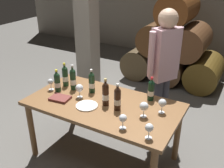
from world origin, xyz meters
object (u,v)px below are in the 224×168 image
at_px(wine_bottle_5, 117,99).
at_px(tasting_notebook, 60,98).
at_px(wine_bottle_4, 151,90).
at_px(wine_glass_1, 162,103).
at_px(wine_bottle_1, 57,82).
at_px(wine_glass_4, 144,107).
at_px(wine_glass_0, 149,128).
at_px(dining_table, 103,110).
at_px(wine_glass_3, 123,119).
at_px(serving_plate, 87,106).
at_px(wine_glass_2, 51,82).
at_px(wine_bottle_3, 92,83).
at_px(wine_bottle_0, 65,76).
at_px(wine_glass_5, 79,88).
at_px(wine_bottle_6, 73,79).
at_px(wine_bottle_2, 106,94).
at_px(sommelier_presenting, 164,64).

bearing_deg(wine_bottle_5, tasting_notebook, -169.38).
xyz_separation_m(wine_bottle_4, wine_glass_1, (0.20, -0.20, -0.01)).
bearing_deg(wine_bottle_1, wine_glass_4, -0.55).
bearing_deg(wine_bottle_1, wine_glass_0, -13.55).
xyz_separation_m(wine_bottle_4, wine_glass_0, (0.25, -0.66, -0.02)).
bearing_deg(wine_glass_4, dining_table, 176.14).
bearing_deg(wine_glass_0, wine_glass_1, 95.54).
bearing_deg(wine_glass_3, serving_plate, 162.35).
height_order(wine_glass_2, wine_glass_3, wine_glass_3).
height_order(wine_bottle_3, tasting_notebook, wine_bottle_3).
bearing_deg(wine_bottle_0, wine_glass_5, -26.16).
relative_size(wine_bottle_0, wine_bottle_5, 0.99).
xyz_separation_m(wine_bottle_4, wine_glass_2, (-1.15, -0.36, -0.02)).
bearing_deg(wine_bottle_0, wine_bottle_6, -13.95).
bearing_deg(wine_glass_2, wine_bottle_1, 7.06).
relative_size(dining_table, serving_plate, 7.08).
relative_size(wine_bottle_2, wine_bottle_4, 1.12).
bearing_deg(wine_glass_3, wine_bottle_3, 144.35).
distance_m(wine_bottle_2, serving_plate, 0.24).
relative_size(dining_table, sommelier_presenting, 0.99).
distance_m(wine_glass_0, wine_glass_4, 0.35).
xyz_separation_m(wine_bottle_0, wine_bottle_4, (1.07, 0.18, -0.01)).
bearing_deg(dining_table, wine_glass_1, 11.46).
relative_size(wine_bottle_5, tasting_notebook, 1.39).
bearing_deg(wine_glass_3, wine_glass_5, 157.26).
distance_m(wine_glass_3, sommelier_presenting, 1.08).
bearing_deg(dining_table, wine_bottle_1, -177.90).
bearing_deg(wine_bottle_0, wine_bottle_3, 1.50).
bearing_deg(sommelier_presenting, wine_bottle_2, -115.93).
height_order(wine_glass_3, serving_plate, wine_glass_3).
bearing_deg(serving_plate, sommelier_presenting, 59.24).
distance_m(dining_table, wine_glass_1, 0.68).
bearing_deg(serving_plate, wine_glass_2, 169.23).
bearing_deg(tasting_notebook, wine_bottle_5, 3.82).
distance_m(dining_table, wine_glass_3, 0.56).
height_order(wine_bottle_2, wine_glass_3, wine_bottle_2).
distance_m(dining_table, tasting_notebook, 0.51).
xyz_separation_m(dining_table, wine_glass_5, (-0.31, -0.02, 0.21)).
distance_m(wine_bottle_0, wine_glass_0, 1.41).
relative_size(wine_bottle_0, wine_glass_0, 2.01).
height_order(wine_glass_3, tasting_notebook, wine_glass_3).
bearing_deg(serving_plate, tasting_notebook, -176.43).
relative_size(wine_bottle_4, wine_glass_1, 1.79).
relative_size(wine_bottle_4, wine_glass_0, 1.86).
xyz_separation_m(dining_table, wine_glass_3, (0.41, -0.32, 0.20)).
height_order(wine_bottle_5, wine_glass_1, wine_bottle_5).
height_order(wine_bottle_5, tasting_notebook, wine_bottle_5).
height_order(wine_bottle_4, wine_glass_5, wine_bottle_4).
height_order(wine_bottle_1, wine_glass_3, wine_bottle_1).
height_order(dining_table, wine_bottle_1, wine_bottle_1).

